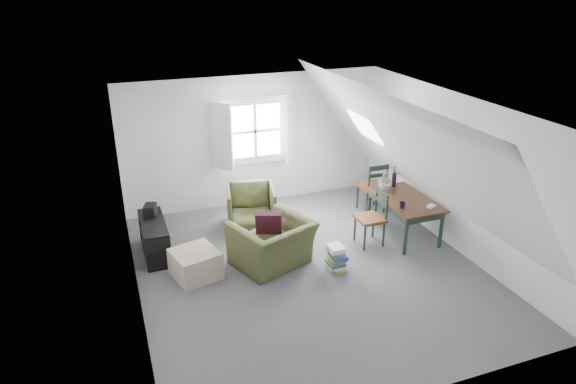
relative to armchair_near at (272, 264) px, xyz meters
name	(u,v)px	position (x,y,z in m)	size (l,w,h in m)	color
floor	(309,269)	(0.47, -0.35, 0.00)	(5.50, 5.50, 0.00)	#515156
ceiling	(312,109)	(0.47, -0.35, 2.50)	(5.50, 5.50, 0.00)	white
wall_back	(255,141)	(0.47, 2.40, 1.25)	(5.00, 5.00, 0.00)	silver
wall_front	(419,299)	(0.47, -3.10, 1.25)	(5.00, 5.00, 0.00)	silver
wall_left	(130,221)	(-2.03, -0.35, 1.25)	(5.50, 5.50, 0.00)	silver
wall_right	(455,173)	(2.97, -0.35, 1.25)	(5.50, 5.50, 0.00)	silver
slope_left	(201,174)	(-1.08, -0.35, 1.78)	(5.50, 5.50, 0.00)	white
slope_right	(407,148)	(2.02, -0.35, 1.78)	(5.50, 5.50, 0.00)	white
dormer_window	(255,132)	(0.47, 2.33, 1.45)	(1.71, 0.35, 1.30)	white
skylight	(365,127)	(2.02, 0.95, 1.75)	(0.55, 0.75, 0.04)	white
armchair_near	(272,264)	(0.00, 0.00, 0.00)	(1.12, 0.97, 0.73)	#424725
armchair_far	(252,227)	(0.06, 1.33, 0.00)	(0.82, 0.85, 0.77)	#424725
throw_pillow	(269,223)	(0.00, 0.15, 0.65)	(0.40, 0.11, 0.40)	#3A0F20
ottoman	(196,264)	(-1.18, 0.06, 0.21)	(0.63, 0.63, 0.42)	tan
dining_table	(405,203)	(2.43, 0.15, 0.59)	(0.81, 1.35, 0.68)	#32180C
demijohn	(384,183)	(2.28, 0.60, 0.82)	(0.24, 0.24, 0.34)	silver
vase_twigs	(394,179)	(2.53, 0.70, 0.82)	(0.08, 0.09, 0.62)	black
cup	(402,208)	(2.18, -0.15, 0.68)	(0.10, 0.10, 0.10)	black
paper_box	(431,206)	(2.63, -0.30, 0.70)	(0.13, 0.08, 0.04)	white
dining_chair_far	(373,186)	(2.40, 1.19, 0.51)	(0.46, 0.46, 0.98)	brown
dining_chair_near	(372,217)	(1.76, 0.07, 0.48)	(0.43, 0.43, 0.92)	brown
media_shelf	(155,240)	(-1.66, 0.92, 0.26)	(0.37, 1.12, 0.57)	black
electronics_box	(150,210)	(-1.66, 1.21, 0.66)	(0.18, 0.25, 0.20)	black
magazine_stack	(337,258)	(0.87, -0.49, 0.20)	(0.29, 0.35, 0.39)	#B29933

